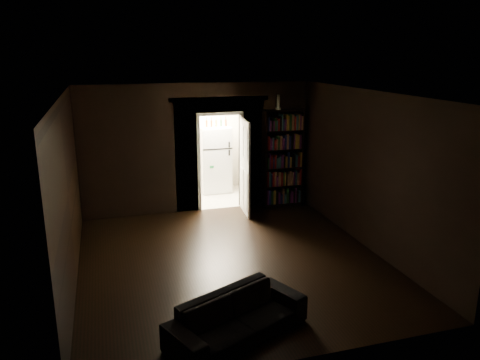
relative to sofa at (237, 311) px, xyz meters
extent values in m
plane|color=black|center=(0.51, 2.10, -0.35)|extent=(5.50, 5.50, 0.00)
cube|color=black|center=(-0.71, 4.90, 1.05)|extent=(2.55, 0.10, 2.80)
cube|color=black|center=(2.24, 4.90, 1.05)|extent=(1.55, 0.10, 2.80)
cube|color=black|center=(1.01, 4.90, 2.10)|extent=(0.90, 0.10, 0.70)
cube|color=black|center=(-1.99, 2.10, 1.05)|extent=(0.02, 5.50, 2.80)
cube|color=black|center=(3.01, 2.10, 1.05)|extent=(0.02, 5.50, 2.80)
cube|color=black|center=(0.51, -0.65, 1.05)|extent=(5.00, 0.02, 2.80)
cube|color=beige|center=(0.51, 2.10, 2.45)|extent=(5.00, 5.50, 0.02)
cube|color=white|center=(1.01, 4.84, 0.70)|extent=(1.04, 0.06, 2.17)
cube|color=beige|center=(1.01, 5.75, -0.40)|extent=(2.20, 1.80, 0.10)
cube|color=beige|center=(1.01, 6.60, 0.85)|extent=(2.20, 0.10, 2.40)
cube|color=beige|center=(-0.04, 5.75, 0.85)|extent=(0.10, 1.60, 2.40)
cube|color=beige|center=(2.06, 5.75, 0.85)|extent=(0.10, 1.60, 2.40)
cube|color=beige|center=(1.01, 5.75, 2.10)|extent=(2.20, 1.80, 0.10)
cube|color=#CF6F7F|center=(1.01, 6.54, 1.87)|extent=(2.00, 0.04, 0.26)
imported|color=black|center=(0.00, 0.00, 0.00)|extent=(1.98, 1.47, 0.70)
cube|color=black|center=(2.40, 4.65, 0.75)|extent=(0.95, 0.65, 2.20)
cube|color=silver|center=(1.20, 6.21, 0.48)|extent=(0.91, 0.87, 1.65)
cube|color=white|center=(1.45, 4.41, 0.68)|extent=(0.12, 0.85, 2.05)
cube|color=silver|center=(2.28, 4.66, 2.02)|extent=(0.15, 0.15, 0.33)
cube|color=black|center=(1.25, 6.15, 1.42)|extent=(0.60, 0.12, 0.24)
camera|label=1|loc=(-1.42, -4.92, 3.09)|focal=35.00mm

